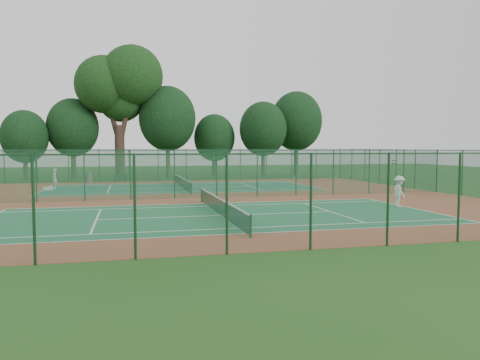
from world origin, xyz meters
name	(u,v)px	position (x,y,z in m)	size (l,w,h in m)	color
ground	(196,198)	(0.00, 0.00, 0.00)	(120.00, 120.00, 0.00)	#1E4816
red_pad	(196,198)	(0.00, 0.00, 0.01)	(40.00, 36.00, 0.01)	brown
court_near	(220,216)	(0.00, -9.00, 0.01)	(23.77, 10.97, 0.01)	#1F643B
court_far	(182,188)	(0.00, 9.00, 0.01)	(23.77, 10.97, 0.01)	#1E6041
fence_north	(172,165)	(0.00, 18.00, 1.76)	(40.00, 0.09, 3.50)	#184A29
fence_south	(270,202)	(0.00, -18.00, 1.76)	(40.00, 0.09, 3.50)	#1B532F
fence_east	(437,171)	(20.00, 0.00, 1.76)	(0.09, 36.00, 3.50)	#184829
fence_divider	(196,174)	(0.00, 0.00, 1.76)	(40.00, 0.09, 3.50)	#174529
tennis_net_near	(220,206)	(0.00, -9.00, 0.54)	(0.10, 12.90, 0.97)	#153C20
tennis_net_far	(182,182)	(0.00, 9.00, 0.54)	(0.10, 12.90, 0.97)	#14381B
player_near	(399,191)	(11.38, -8.10, 0.98)	(1.25, 0.72, 1.93)	silver
player_far	(55,179)	(-11.11, 10.57, 0.91)	(0.65, 0.43, 1.78)	silver
trash_bin	(90,178)	(-8.64, 17.42, 0.52)	(0.57, 0.57, 1.03)	slate
bench	(120,178)	(-5.57, 17.25, 0.42)	(1.33, 0.62, 0.79)	black
kit_bag	(48,188)	(-11.47, 9.22, 0.16)	(0.81, 0.30, 0.30)	silver
stray_ball_a	(215,198)	(1.28, -0.72, 0.04)	(0.07, 0.07, 0.07)	#CBE936
stray_ball_b	(318,195)	(9.36, -0.44, 0.05)	(0.07, 0.07, 0.07)	#C5DD33
stray_ball_c	(217,197)	(1.47, -0.28, 0.05)	(0.08, 0.08, 0.08)	#CFD832
big_tree	(120,84)	(-5.52, 23.48, 11.04)	(10.15, 7.43, 15.59)	#32221B
evergreen_row	(172,177)	(0.50, 24.25, 0.00)	(39.00, 5.00, 12.00)	black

